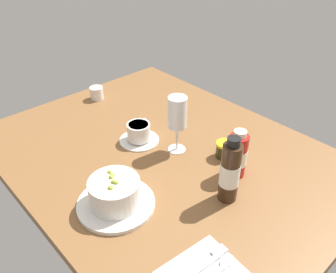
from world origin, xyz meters
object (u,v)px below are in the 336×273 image
porridge_bowl (115,194)px  coffee_cup (139,133)px  sauce_bottle_red (237,155)px  cutlery_setting (204,272)px  creamer_jug (97,93)px  sauce_bottle_brown (230,172)px  wine_glass (177,115)px  jam_jar (224,150)px

porridge_bowl → coffee_cup: size_ratio=1.55×
porridge_bowl → sauce_bottle_red: sauce_bottle_red is taller
cutlery_setting → creamer_jug: bearing=161.8°
porridge_bowl → sauce_bottle_brown: 29.61cm
creamer_jug → wine_glass: 47.57cm
sauce_bottle_red → wine_glass: bearing=-168.4°
porridge_bowl → wine_glass: wine_glass is taller
jam_jar → sauce_bottle_brown: 19.18cm
creamer_jug → cutlery_setting: bearing=-18.2°
coffee_cup → creamer_jug: coffee_cup is taller
wine_glass → cutlery_setting: bearing=-36.3°
porridge_bowl → sauce_bottle_red: size_ratio=1.37×
porridge_bowl → coffee_cup: bearing=129.8°
porridge_bowl → creamer_jug: size_ratio=3.28×
wine_glass → sauce_bottle_brown: sauce_bottle_brown is taller
creamer_jug → jam_jar: (58.94, 7.57, 0.03)cm
jam_jar → sauce_bottle_brown: sauce_bottle_brown is taller
cutlery_setting → sauce_bottle_brown: bearing=118.2°
creamer_jug → sauce_bottle_brown: 71.73cm
cutlery_setting → jam_jar: (-23.74, 34.73, 2.35)cm
creamer_jug → sauce_bottle_brown: size_ratio=0.32×
sauce_bottle_red → cutlery_setting: bearing=-62.2°
porridge_bowl → cutlery_setting: 29.23cm
sauce_bottle_red → coffee_cup: bearing=-162.9°
cutlery_setting → jam_jar: bearing=124.4°
porridge_bowl → creamer_jug: porridge_bowl is taller
coffee_cup → creamer_jug: bearing=169.8°
wine_glass → jam_jar: (12.45, 8.11, -10.06)cm
cutlery_setting → sauce_bottle_brown: (-11.45, 21.34, 8.47)cm
coffee_cup → sauce_bottle_brown: (36.65, 0.41, 5.83)cm
cutlery_setting → coffee_cup: (-48.11, 20.94, 2.65)cm
sauce_bottle_brown → coffee_cup: bearing=-179.4°
cutlery_setting → coffee_cup: coffee_cup is taller
cutlery_setting → creamer_jug: size_ratio=2.89×
coffee_cup → jam_jar: (24.36, 13.80, -0.30)cm
coffee_cup → creamer_jug: size_ratio=2.12×
creamer_jug → wine_glass: (46.49, -0.53, 10.09)cm
wine_glass → jam_jar: bearing=33.1°
creamer_jug → jam_jar: size_ratio=1.17×
wine_glass → jam_jar: wine_glass is taller
jam_jar → sauce_bottle_red: (7.56, -3.98, 4.12)cm
porridge_bowl → sauce_bottle_brown: sauce_bottle_brown is taller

